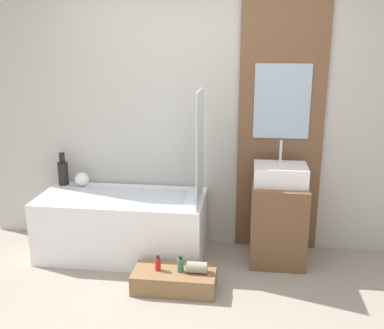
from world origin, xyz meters
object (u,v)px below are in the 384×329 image
Objects in this scene: bathtub at (123,225)px; vase_tall_dark at (63,172)px; sink at (280,174)px; vase_round_light at (82,179)px; wooden_step_bench at (174,280)px; bottle_soap_primary at (158,264)px; bottle_soap_secondary at (180,265)px.

bathtub is 4.70× the size of vase_tall_dark.
vase_round_light is (-1.86, 0.16, -0.17)m from sink.
wooden_step_bench is at bearing -37.59° from vase_round_light.
vase_round_light is at bearing 142.41° from wooden_step_bench.
vase_round_light is at bearing 138.55° from bottle_soap_primary.
sink reaches higher than bottle_soap_secondary.
bottle_soap_primary is at bearing -146.84° from sink.
bathtub is 0.83m from wooden_step_bench.
bottle_soap_primary is (-0.97, -0.63, -0.59)m from sink.
vase_tall_dark is at bearing 143.34° from bottle_soap_primary.
vase_tall_dark is 1.44m from bottle_soap_primary.
wooden_step_bench is 1.27m from sink.
wooden_step_bench is (0.57, -0.56, -0.21)m from bathtub.
sink is (0.83, 0.63, 0.73)m from wooden_step_bench.
wooden_step_bench is 1.41m from vase_round_light.
vase_tall_dark is 2.38× the size of vase_round_light.
vase_round_light is 1.27m from bottle_soap_primary.
vase_round_light reaches higher than wooden_step_bench.
sink is at bearing 2.89° from bathtub.
wooden_step_bench is 1.45× the size of sink.
bottle_soap_secondary is (0.62, -0.56, -0.07)m from bathtub.
vase_round_light is 1.40m from bottle_soap_secondary.
bottle_soap_secondary is at bearing -32.54° from vase_tall_dark.
wooden_step_bench is 0.19m from bottle_soap_primary.
vase_round_light reaches higher than bottle_soap_primary.
vase_tall_dark reaches higher than bottle_soap_primary.
bottle_soap_secondary is at bearing -0.00° from bottle_soap_primary.
wooden_step_bench is 4.94× the size of vase_round_light.
sink is at bearing 37.12° from wooden_step_bench.
bathtub is at bearing -27.01° from vase_round_light.
vase_round_light is (-0.46, 0.23, 0.35)m from bathtub.
vase_tall_dark reaches higher than wooden_step_bench.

